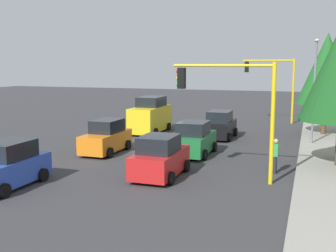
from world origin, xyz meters
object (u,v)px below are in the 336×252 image
object	(u,v)px
street_lamp_curbside	(315,79)
tree_roadside_mid	(327,69)
car_orange	(106,138)
car_black	(220,126)
car_green	(194,140)
delivery_van_yellow	(150,116)
pedestrian_crossing	(275,155)
car_blue	(8,167)
traffic_signal_far_left	(273,78)
car_red	(160,158)
traffic_signal_near_left	(231,97)

from	to	relation	value
street_lamp_curbside	tree_roadside_mid	bearing A→B (deg)	169.67
car_orange	car_black	world-z (taller)	same
car_green	delivery_van_yellow	bearing A→B (deg)	-141.21
car_green	pedestrian_crossing	distance (m)	5.55
street_lamp_curbside	car_blue	distance (m)	18.83
traffic_signal_far_left	delivery_van_yellow	distance (m)	12.38
street_lamp_curbside	car_blue	size ratio (longest dim) A/B	1.73
tree_roadside_mid	delivery_van_yellow	size ratio (longest dim) A/B	1.57
delivery_van_yellow	car_black	world-z (taller)	delivery_van_yellow
car_red	pedestrian_crossing	world-z (taller)	car_red
car_red	car_orange	size ratio (longest dim) A/B	0.98
car_blue	pedestrian_crossing	distance (m)	12.32
car_orange	car_green	xyz separation A→B (m)	(-1.10, 5.15, 0.00)
traffic_signal_near_left	traffic_signal_far_left	distance (m)	20.00
car_red	car_orange	distance (m)	6.34
tree_roadside_mid	pedestrian_crossing	distance (m)	12.94
traffic_signal_near_left	car_blue	bearing A→B (deg)	-64.71
traffic_signal_far_left	car_blue	distance (m)	25.94
car_green	car_black	distance (m)	5.96
car_red	pedestrian_crossing	distance (m)	5.62
car_green	tree_roadside_mid	bearing A→B (deg)	141.94
traffic_signal_near_left	street_lamp_curbside	world-z (taller)	street_lamp_curbside
street_lamp_curbside	car_red	distance (m)	12.59
delivery_van_yellow	street_lamp_curbside	bearing A→B (deg)	81.70
car_orange	car_green	size ratio (longest dim) A/B	1.01
delivery_van_yellow	car_orange	distance (m)	7.80
traffic_signal_far_left	car_blue	bearing A→B (deg)	-20.17
car_orange	car_blue	distance (m)	7.75
traffic_signal_far_left	car_red	distance (m)	20.94
car_orange	tree_roadside_mid	bearing A→B (deg)	129.95
traffic_signal_near_left	street_lamp_curbside	distance (m)	10.26
car_blue	traffic_signal_near_left	bearing A→B (deg)	115.29
tree_roadside_mid	car_red	world-z (taller)	tree_roadside_mid
delivery_van_yellow	car_green	size ratio (longest dim) A/B	1.24
traffic_signal_far_left	car_red	xyz separation A→B (m)	(20.44, -3.26, -3.17)
pedestrian_crossing	car_green	bearing A→B (deg)	-119.10
car_orange	car_black	xyz separation A→B (m)	(-7.05, 5.42, 0.00)
car_green	car_blue	size ratio (longest dim) A/B	0.96
traffic_signal_near_left	pedestrian_crossing	size ratio (longest dim) A/B	3.15
street_lamp_curbside	car_red	xyz separation A→B (m)	(10.05, -6.75, -3.45)
car_orange	car_black	bearing A→B (deg)	142.44
car_green	traffic_signal_near_left	bearing A→B (deg)	32.50
tree_roadside_mid	car_green	xyz separation A→B (m)	(9.35, -7.32, -4.04)
car_orange	car_blue	world-z (taller)	same
traffic_signal_near_left	traffic_signal_far_left	xyz separation A→B (m)	(-20.00, 0.06, 0.27)
car_orange	car_green	bearing A→B (deg)	102.04
street_lamp_curbside	car_black	size ratio (longest dim) A/B	1.81
car_blue	car_black	distance (m)	15.98
car_green	pedestrian_crossing	bearing A→B (deg)	60.90
tree_roadside_mid	car_black	size ratio (longest dim) A/B	1.94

